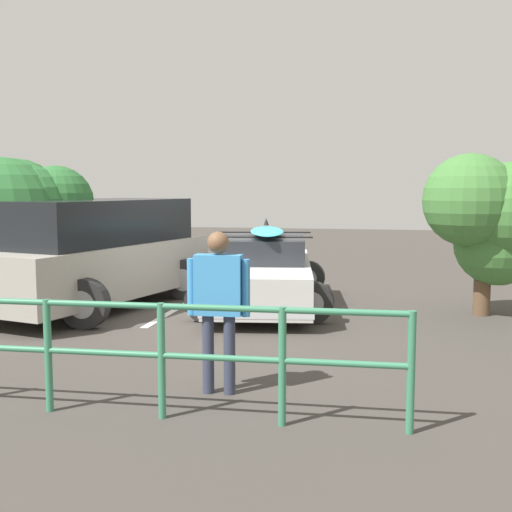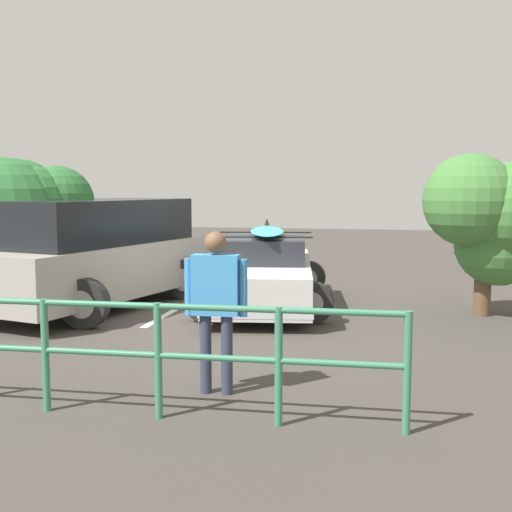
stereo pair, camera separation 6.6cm
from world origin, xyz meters
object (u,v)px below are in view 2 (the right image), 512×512
Objects in this scene: bush_near_left at (495,216)px; sedan_car at (263,272)px; person_bystander at (216,297)px; bush_near_right at (21,221)px; suv_car at (96,253)px.

sedan_car is at bearing -3.84° from bush_near_left.
person_bystander is 0.63× the size of bush_near_left.
bush_near_right is (4.58, -3.94, 0.50)m from person_bystander.
sedan_car is 1.77× the size of bush_near_left.
suv_car reaches higher than sedan_car.
person_bystander is 6.06m from bush_near_right.
bush_near_right is (7.88, 0.63, -0.13)m from bush_near_left.
sedan_car is 4.30m from bush_near_right.
bush_near_left is at bearing -125.84° from person_bystander.
bush_near_right is at bearing -40.69° from person_bystander.
suv_car is (2.80, 0.74, 0.36)m from sedan_car.
suv_car is at bearing -173.82° from bush_near_right.
sedan_car is 1.69× the size of bush_near_right.
bush_near_right is (4.11, 0.88, 0.90)m from sedan_car.
bush_near_right is at bearing 12.13° from sedan_car.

